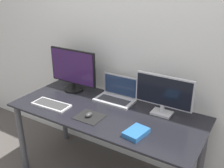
# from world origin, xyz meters

# --- Properties ---
(wall_back) EXTENTS (7.00, 0.05, 2.50)m
(wall_back) POSITION_xyz_m (0.00, 0.81, 1.25)
(wall_back) COLOR silver
(wall_back) RESTS_ON ground_plane
(desk) EXTENTS (1.72, 0.75, 0.75)m
(desk) POSITION_xyz_m (0.00, 0.37, 0.63)
(desk) COLOR black
(desk) RESTS_ON ground_plane
(monitor_left) EXTENTS (0.54, 0.19, 0.43)m
(monitor_left) POSITION_xyz_m (-0.53, 0.58, 0.98)
(monitor_left) COLOR black
(monitor_left) RESTS_ON desk
(monitor_right) EXTENTS (0.50, 0.12, 0.35)m
(monitor_right) POSITION_xyz_m (0.44, 0.58, 0.95)
(monitor_right) COLOR #B2B2B7
(monitor_right) RESTS_ON desk
(laptop) EXTENTS (0.37, 0.22, 0.23)m
(laptop) POSITION_xyz_m (-0.03, 0.62, 0.81)
(laptop) COLOR #ADADB2
(laptop) RESTS_ON desk
(keyboard) EXTENTS (0.36, 0.17, 0.02)m
(keyboard) POSITION_xyz_m (-0.49, 0.20, 0.76)
(keyboard) COLOR silver
(keyboard) RESTS_ON desk
(mousepad) EXTENTS (0.23, 0.20, 0.00)m
(mousepad) POSITION_xyz_m (-0.06, 0.21, 0.76)
(mousepad) COLOR black
(mousepad) RESTS_ON desk
(mouse) EXTENTS (0.05, 0.08, 0.04)m
(mouse) POSITION_xyz_m (-0.06, 0.20, 0.78)
(mouse) COLOR #333333
(mouse) RESTS_ON mousepad
(book) EXTENTS (0.16, 0.21, 0.04)m
(book) POSITION_xyz_m (0.39, 0.17, 0.77)
(book) COLOR #235B9E
(book) RESTS_ON desk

